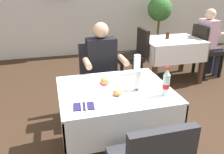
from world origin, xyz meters
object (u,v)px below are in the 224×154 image
object	(u,v)px
cola_bottle_primary	(166,83)
napkin_cutlery_set	(84,106)
chair_far_diner_seat	(97,76)
plate_near_camera	(119,95)
background_chair_left	(134,54)
beer_glass_left	(138,80)
main_dining_table	(115,105)
seated_diner_far	(102,67)
background_table_tumbler	(167,36)
beer_glass_middle	(137,64)
background_dining_table	(171,50)
background_patron	(209,39)
plate_far_diner	(107,82)
background_chair_right	(206,48)
potted_plant_corner	(159,16)

from	to	relation	value
cola_bottle_primary	napkin_cutlery_set	size ratio (longest dim) A/B	1.38
chair_far_diner_seat	plate_near_camera	size ratio (longest dim) A/B	4.27
background_chair_left	beer_glass_left	bearing A→B (deg)	-109.09
main_dining_table	background_chair_left	xyz separation A→B (m)	(0.81, 1.67, -0.03)
seated_diner_far	beer_glass_left	distance (m)	0.84
napkin_cutlery_set	background_table_tumbler	size ratio (longest dim) A/B	1.76
background_table_tumbler	cola_bottle_primary	bearing A→B (deg)	-117.99
plate_near_camera	seated_diner_far	bearing A→B (deg)	86.48
plate_near_camera	main_dining_table	bearing A→B (deg)	86.50
beer_glass_middle	background_dining_table	xyz separation A→B (m)	(1.18, 1.35, -0.30)
background_patron	plate_far_diner	bearing A→B (deg)	-146.56
beer_glass_middle	cola_bottle_primary	size ratio (longest dim) A/B	0.79
background_chair_left	background_chair_right	xyz separation A→B (m)	(1.42, 0.00, 0.00)
potted_plant_corner	background_chair_left	bearing A→B (deg)	-128.13
background_dining_table	background_patron	bearing A→B (deg)	0.00
background_chair_left	plate_far_diner	bearing A→B (deg)	-118.99
chair_far_diner_seat	background_chair_left	world-z (taller)	same
plate_near_camera	background_chair_left	xyz separation A→B (m)	(0.82, 1.83, -0.22)
background_dining_table	cola_bottle_primary	bearing A→B (deg)	-120.22
beer_glass_left	background_chair_left	bearing A→B (deg)	70.91
plate_near_camera	plate_far_diner	world-z (taller)	plate_far_diner
beer_glass_middle	background_chair_left	distance (m)	1.46
seated_diner_far	potted_plant_corner	distance (m)	3.09
chair_far_diner_seat	plate_far_diner	size ratio (longest dim) A/B	4.09
chair_far_diner_seat	seated_diner_far	bearing A→B (deg)	-67.80
napkin_cutlery_set	background_table_tumbler	distance (m)	2.68
plate_near_camera	napkin_cutlery_set	world-z (taller)	plate_near_camera
plate_far_diner	napkin_cutlery_set	xyz separation A→B (m)	(-0.29, -0.40, -0.01)
seated_diner_far	background_patron	distance (m)	2.42
napkin_cutlery_set	background_chair_right	xyz separation A→B (m)	(2.57, 1.93, -0.21)
main_dining_table	plate_far_diner	world-z (taller)	plate_far_diner
chair_far_diner_seat	plate_near_camera	xyz separation A→B (m)	(-0.01, -0.99, 0.22)
beer_glass_middle	background_chair_right	size ratio (longest dim) A/B	0.22
beer_glass_middle	cola_bottle_primary	world-z (taller)	cola_bottle_primary
background_patron	background_chair_right	bearing A→B (deg)	-180.00
seated_diner_far	background_patron	world-z (taller)	same
seated_diner_far	napkin_cutlery_set	world-z (taller)	seated_diner_far
plate_far_diner	background_dining_table	world-z (taller)	plate_far_diner
potted_plant_corner	background_dining_table	bearing A→B (deg)	-106.79
background_chair_left	background_patron	world-z (taller)	background_patron
main_dining_table	plate_near_camera	size ratio (longest dim) A/B	4.65
plate_near_camera	background_table_tumbler	distance (m)	2.38
background_chair_left	background_table_tumbler	world-z (taller)	background_chair_left
main_dining_table	background_chair_right	size ratio (longest dim) A/B	1.09
plate_near_camera	beer_glass_left	bearing A→B (deg)	19.03
main_dining_table	background_chair_right	world-z (taller)	background_chair_right
chair_far_diner_seat	background_chair_right	xyz separation A→B (m)	(2.23, 0.84, 0.00)
plate_near_camera	background_table_tumbler	world-z (taller)	background_table_tumbler
background_patron	background_table_tumbler	bearing A→B (deg)	176.02
chair_far_diner_seat	potted_plant_corner	world-z (taller)	potted_plant_corner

